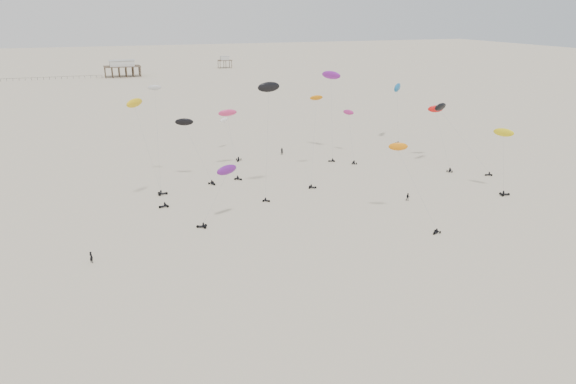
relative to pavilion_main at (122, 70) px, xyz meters
name	(u,v)px	position (x,y,z in m)	size (l,w,h in m)	color
ground_plane	(184,121)	(10.00, -150.00, -4.22)	(900.00, 900.00, 0.00)	beige
pavilion_main	(122,70)	(0.00, 0.00, 0.00)	(21.00, 13.00, 9.80)	brown
pavilion_small	(225,63)	(70.00, 30.00, -0.74)	(9.00, 7.00, 8.00)	brown
pier_fence	(28,79)	(-52.00, 0.00, -3.45)	(80.20, 0.20, 1.50)	black
rig_0	(192,138)	(-0.84, -226.36, 6.15)	(8.03, 8.52, 15.39)	black
rig_1	(351,131)	(43.89, -218.64, 2.98)	(5.76, 14.19, 15.75)	black
rig_2	(142,129)	(-13.21, -240.86, 12.02)	(7.33, 5.68, 22.52)	black
rig_3	(230,136)	(13.70, -204.44, 1.05)	(3.74, 16.40, 15.32)	black
rig_4	(268,99)	(12.96, -241.84, 16.75)	(6.10, 7.37, 24.65)	black
rig_5	(229,124)	(9.72, -220.41, 7.60)	(5.02, 13.04, 16.74)	black
rig_6	(159,144)	(-8.80, -228.95, 5.95)	(4.16, 13.59, 23.83)	black
rig_7	(447,116)	(62.53, -235.37, 8.91)	(10.00, 15.75, 19.99)	black
rig_8	(315,129)	(27.39, -232.84, 7.65)	(9.06, 14.98, 22.56)	black
rig_9	(408,169)	(32.68, -266.02, 6.07)	(5.37, 13.16, 16.95)	black
rig_10	(331,82)	(40.44, -212.73, 15.71)	(7.15, 13.44, 23.79)	black
rig_11	(504,150)	(61.58, -258.10, 5.51)	(3.88, 6.70, 14.46)	black
rig_12	(397,95)	(65.86, -205.21, 9.99)	(5.79, 9.92, 17.73)	black
rig_13	(440,126)	(63.09, -231.88, 5.61)	(6.26, 14.65, 17.52)	black
rig_14	(222,181)	(-0.81, -255.25, 3.98)	(9.08, 4.48, 11.54)	black
spectator_0	(92,263)	(-25.04, -265.51, -4.22)	(0.83, 0.57, 2.27)	black
spectator_1	(408,201)	(39.25, -256.38, -4.22)	(0.97, 0.57, 1.99)	black
spectator_3	(282,155)	(27.17, -209.74, -4.22)	(0.84, 0.58, 2.32)	black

